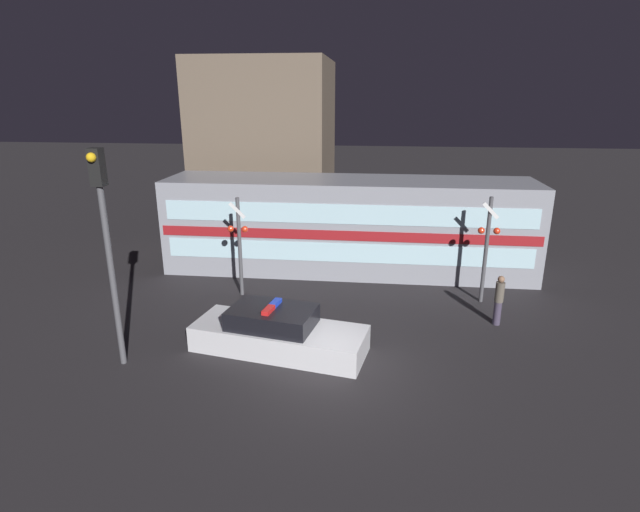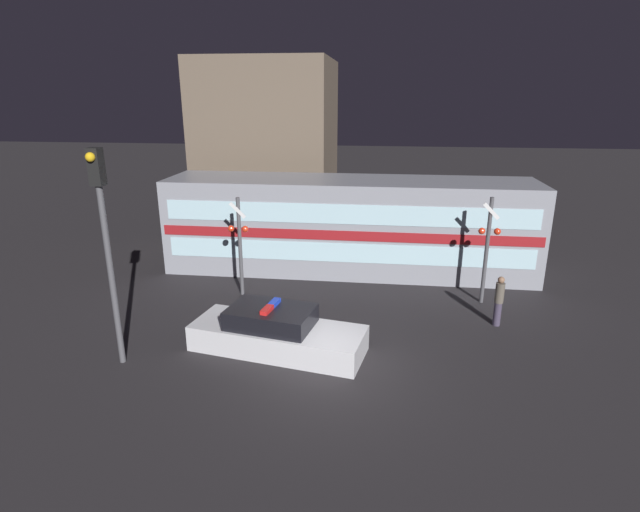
% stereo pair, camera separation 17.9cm
% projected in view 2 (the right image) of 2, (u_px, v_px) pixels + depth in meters
% --- Properties ---
extents(ground_plane, '(120.00, 120.00, 0.00)m').
position_uv_depth(ground_plane, '(327.00, 374.00, 12.94)').
color(ground_plane, '#262326').
extents(train, '(14.56, 3.16, 3.72)m').
position_uv_depth(train, '(349.00, 225.00, 20.13)').
color(train, gray).
rests_on(train, ground_plane).
extents(police_car, '(5.09, 2.59, 1.37)m').
position_uv_depth(police_car, '(276.00, 333.00, 14.01)').
color(police_car, silver).
rests_on(police_car, ground_plane).
extents(pedestrian, '(0.27, 0.27, 1.62)m').
position_uv_depth(pedestrian, '(499.00, 301.00, 15.40)').
color(pedestrian, '#3F384C').
rests_on(pedestrian, ground_plane).
extents(crossing_signal_near, '(0.73, 0.32, 3.71)m').
position_uv_depth(crossing_signal_near, '(487.00, 245.00, 16.71)').
color(crossing_signal_near, '#4C4C51').
rests_on(crossing_signal_near, ground_plane).
extents(crossing_signal_far, '(0.73, 0.32, 3.55)m').
position_uv_depth(crossing_signal_far, '(240.00, 241.00, 17.43)').
color(crossing_signal_far, '#4C4C51').
rests_on(crossing_signal_far, ground_plane).
extents(traffic_light_corner, '(0.30, 0.46, 5.71)m').
position_uv_depth(traffic_light_corner, '(105.00, 232.00, 12.39)').
color(traffic_light_corner, '#4C4C51').
rests_on(traffic_light_corner, ground_plane).
extents(building_left, '(6.72, 6.96, 8.64)m').
position_uv_depth(building_left, '(270.00, 144.00, 26.94)').
color(building_left, brown).
rests_on(building_left, ground_plane).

